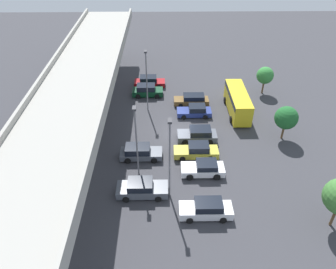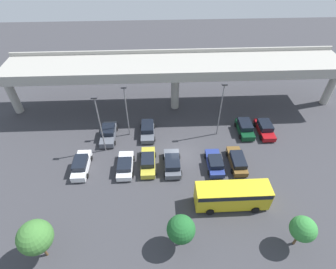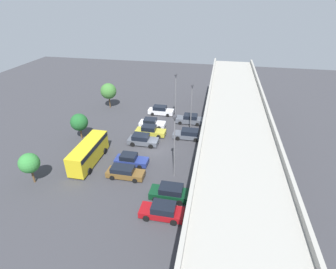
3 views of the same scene
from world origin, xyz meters
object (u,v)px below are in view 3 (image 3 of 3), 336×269
at_px(parked_car_6, 125,172).
at_px(lamp_post_by_overpass, 191,105).
at_px(parked_car_5, 131,160).
at_px(shuttle_bus, 88,151).
at_px(parked_car_0, 161,111).
at_px(parked_car_7, 170,192).
at_px(lamp_post_near_aisle, 174,143).
at_px(parked_car_1, 190,119).
at_px(parked_car_2, 152,123).
at_px(tree_front_centre, 79,122).
at_px(tree_front_left, 108,91).
at_px(parked_car_9, 150,131).
at_px(tree_front_right, 29,163).
at_px(parked_car_8, 162,211).
at_px(parked_car_3, 188,134).
at_px(lamp_post_mid_lot, 175,95).
at_px(parked_car_4, 143,140).

relative_size(parked_car_6, lamp_post_by_overpass, 0.59).
bearing_deg(parked_car_5, shuttle_bus, -172.41).
height_order(parked_car_0, shuttle_bus, shuttle_bus).
xyz_separation_m(parked_car_5, shuttle_bus, (0.75, -5.61, 1.06)).
height_order(parked_car_7, lamp_post_near_aisle, lamp_post_near_aisle).
relative_size(parked_car_0, lamp_post_near_aisle, 0.57).
height_order(parked_car_1, parked_car_2, parked_car_1).
xyz_separation_m(shuttle_bus, tree_front_centre, (-5.92, -4.28, 1.11)).
xyz_separation_m(lamp_post_by_overpass, tree_front_left, (-6.80, -17.04, -1.23)).
bearing_deg(parked_car_9, tree_front_right, -127.04).
relative_size(parked_car_5, parked_car_8, 0.97).
bearing_deg(parked_car_5, parked_car_1, 66.13).
distance_m(parked_car_7, tree_front_right, 16.90).
height_order(parked_car_6, parked_car_8, parked_car_8).
xyz_separation_m(parked_car_3, lamp_post_by_overpass, (-2.63, 0.01, 3.94)).
relative_size(parked_car_0, lamp_post_mid_lot, 0.55).
distance_m(parked_car_0, tree_front_left, 11.10).
relative_size(parked_car_2, lamp_post_by_overpass, 0.55).
relative_size(parked_car_4, shuttle_bus, 0.57).
relative_size(parked_car_5, lamp_post_by_overpass, 0.56).
distance_m(parked_car_0, lamp_post_by_overpass, 9.28).
height_order(parked_car_3, parked_car_7, parked_car_7).
bearing_deg(tree_front_centre, tree_front_left, -178.01).
bearing_deg(parked_car_1, parked_car_6, 70.35).
bearing_deg(parked_car_1, tree_front_right, 50.43).
xyz_separation_m(parked_car_1, parked_car_9, (5.65, -5.70, -0.01)).
height_order(parked_car_0, parked_car_9, parked_car_0).
distance_m(parked_car_4, shuttle_bus, 8.41).
relative_size(parked_car_5, tree_front_left, 0.89).
distance_m(parked_car_0, lamp_post_near_aisle, 19.49).
distance_m(lamp_post_near_aisle, tree_front_right, 17.29).
bearing_deg(lamp_post_mid_lot, parked_car_6, -11.31).
bearing_deg(tree_front_left, parked_car_9, 48.61).
height_order(parked_car_4, lamp_post_by_overpass, lamp_post_by_overpass).
bearing_deg(lamp_post_mid_lot, tree_front_right, -34.62).
relative_size(parked_car_3, lamp_post_by_overpass, 0.57).
bearing_deg(tree_front_centre, parked_car_7, 56.72).
bearing_deg(tree_front_left, parked_car_8, 32.11).
xyz_separation_m(parked_car_9, lamp_post_by_overpass, (-2.76, 6.19, 3.93)).
relative_size(lamp_post_mid_lot, lamp_post_by_overpass, 1.08).
height_order(parked_car_5, parked_car_7, parked_car_7).
height_order(parked_car_0, lamp_post_by_overpass, lamp_post_by_overpass).
height_order(shuttle_bus, lamp_post_by_overpass, lamp_post_by_overpass).
xyz_separation_m(parked_car_3, lamp_post_mid_lot, (-5.68, -3.10, 4.26)).
xyz_separation_m(parked_car_4, shuttle_bus, (6.10, -5.70, 0.98)).
distance_m(parked_car_1, parked_car_2, 6.77).
height_order(parked_car_0, parked_car_4, parked_car_0).
xyz_separation_m(parked_car_0, parked_car_2, (5.45, -0.32, -0.06)).
relative_size(parked_car_9, tree_front_centre, 1.16).
bearing_deg(parked_car_8, parked_car_1, -90.03).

